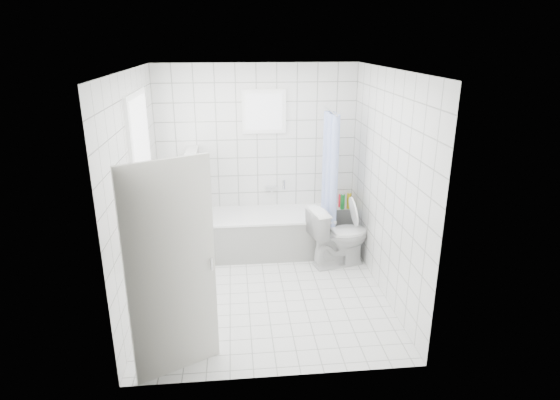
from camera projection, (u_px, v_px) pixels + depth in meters
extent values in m
plane|color=white|center=(266.00, 292.00, 5.66)|extent=(3.00, 3.00, 0.00)
plane|color=white|center=(263.00, 70.00, 4.80)|extent=(3.00, 3.00, 0.00)
cube|color=white|center=(257.00, 157.00, 6.64)|extent=(2.80, 0.02, 2.60)
cube|color=white|center=(277.00, 246.00, 3.82)|extent=(2.80, 0.02, 2.60)
cube|color=white|center=(137.00, 194.00, 5.10)|extent=(0.02, 3.00, 2.60)
cube|color=white|center=(386.00, 186.00, 5.36)|extent=(0.02, 3.00, 2.60)
cube|color=white|center=(143.00, 160.00, 5.28)|extent=(0.01, 0.90, 1.40)
cube|color=white|center=(264.00, 112.00, 6.39)|extent=(0.50, 0.01, 0.50)
cube|color=white|center=(153.00, 221.00, 5.53)|extent=(0.18, 1.02, 0.08)
cube|color=silver|center=(172.00, 272.00, 4.03)|extent=(0.73, 0.41, 2.00)
cube|color=white|center=(266.00, 234.00, 6.63)|extent=(1.81, 0.75, 0.55)
cube|color=white|center=(266.00, 215.00, 6.54)|extent=(1.83, 0.77, 0.03)
cube|color=white|center=(194.00, 206.00, 6.34)|extent=(0.15, 0.85, 1.50)
cube|color=white|center=(342.00, 224.00, 6.98)|extent=(0.40, 0.24, 0.55)
imported|color=white|center=(339.00, 236.00, 6.23)|extent=(0.89, 0.64, 0.83)
cylinder|color=silver|center=(331.00, 111.00, 6.12)|extent=(0.02, 0.80, 0.02)
cube|color=silver|center=(271.00, 188.00, 6.77)|extent=(0.18, 0.06, 0.06)
imported|color=#33E8E0|center=(151.00, 215.00, 5.33)|extent=(0.13, 0.13, 0.20)
imported|color=pink|center=(147.00, 218.00, 5.11)|extent=(0.14, 0.14, 0.30)
imported|color=white|center=(153.00, 211.00, 5.50)|extent=(0.13, 0.13, 0.15)
cylinder|color=green|center=(343.00, 202.00, 6.78)|extent=(0.06, 0.06, 0.22)
cylinder|color=yellow|center=(349.00, 201.00, 6.80)|extent=(0.06, 0.06, 0.23)
cylinder|color=red|center=(341.00, 201.00, 6.86)|extent=(0.06, 0.06, 0.19)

